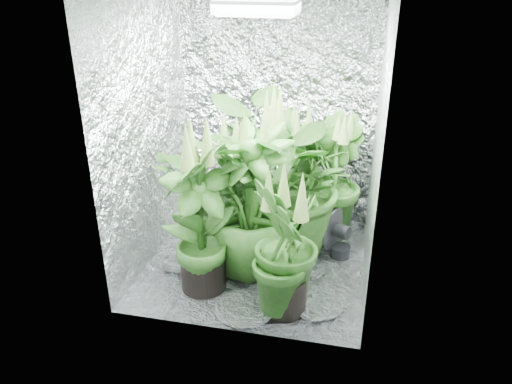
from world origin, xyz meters
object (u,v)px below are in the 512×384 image
object	(u,v)px
plant_b	(295,172)
plant_e	(286,183)
plant_h	(251,203)
plant_f	(200,217)
plant_d	(249,186)
grow_lamp	(257,7)
circulation_fan	(338,236)
plant_g	(285,249)
plant_c	(331,180)
plant_a	(224,192)

from	to	relation	value
plant_b	plant_e	distance (m)	0.55
plant_b	plant_h	size ratio (longest dim) A/B	0.89
plant_e	plant_f	bearing A→B (deg)	-133.33
plant_b	plant_e	bearing A→B (deg)	-89.66
plant_e	plant_d	bearing A→B (deg)	149.43
plant_h	plant_b	bearing A→B (deg)	75.49
plant_b	plant_e	world-z (taller)	plant_e
grow_lamp	plant_h	bearing A→B (deg)	-96.81
grow_lamp	plant_f	bearing A→B (deg)	-126.29
plant_d	plant_e	distance (m)	0.39
plant_d	circulation_fan	size ratio (longest dim) A/B	2.75
plant_b	plant_h	distance (m)	0.80
plant_h	plant_d	bearing A→B (deg)	104.81
plant_d	plant_f	size ratio (longest dim) A/B	0.88
plant_b	plant_g	world-z (taller)	plant_b
grow_lamp	plant_h	world-z (taller)	grow_lamp
plant_d	plant_h	xyz separation A→B (m)	(0.11, -0.43, 0.07)
plant_b	plant_c	world-z (taller)	plant_c
grow_lamp	plant_e	xyz separation A→B (m)	(0.19, 0.11, -1.20)
plant_b	circulation_fan	world-z (taller)	plant_b
plant_b	plant_f	bearing A→B (deg)	-114.70
plant_d	plant_g	size ratio (longest dim) A/B	1.05
plant_f	plant_e	bearing A→B (deg)	46.67
plant_a	plant_b	world-z (taller)	plant_a
plant_e	plant_a	bearing A→B (deg)	-171.91
plant_e	plant_c	bearing A→B (deg)	53.74
plant_e	plant_b	bearing A→B (deg)	90.34
plant_a	plant_b	bearing A→B (deg)	53.14
plant_g	plant_c	bearing A→B (deg)	79.47
circulation_fan	plant_c	bearing A→B (deg)	131.70
grow_lamp	plant_g	size ratio (longest dim) A/B	0.49
grow_lamp	plant_c	world-z (taller)	grow_lamp
plant_a	plant_d	world-z (taller)	plant_a
plant_g	plant_h	xyz separation A→B (m)	(-0.31, 0.39, 0.09)
plant_d	plant_a	bearing A→B (deg)	-117.13
grow_lamp	plant_h	size ratio (longest dim) A/B	0.42
plant_g	circulation_fan	xyz separation A→B (m)	(0.29, 0.74, -0.30)
plant_a	plant_c	size ratio (longest dim) A/B	1.06
plant_g	plant_h	bearing A→B (deg)	128.41
plant_c	circulation_fan	size ratio (longest dim) A/B	2.78
plant_a	plant_h	size ratio (longest dim) A/B	0.96
circulation_fan	plant_b	bearing A→B (deg)	157.90
plant_d	plant_g	bearing A→B (deg)	-62.74
plant_c	circulation_fan	distance (m)	0.46
grow_lamp	plant_d	size ratio (longest dim) A/B	0.47
plant_b	plant_h	world-z (taller)	plant_h
plant_b	plant_d	xyz separation A→B (m)	(-0.32, -0.34, -0.01)
plant_e	plant_h	size ratio (longest dim) A/B	1.24
plant_e	circulation_fan	size ratio (longest dim) A/B	3.82
plant_b	plant_e	xyz separation A→B (m)	(0.00, -0.53, 0.13)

